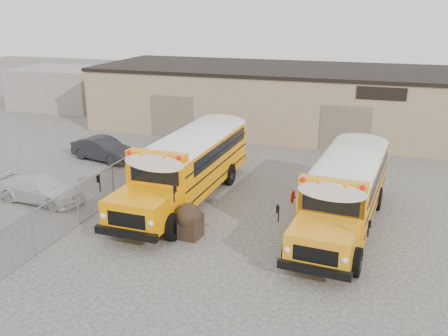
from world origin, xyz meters
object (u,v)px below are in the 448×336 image
(car_white, at_px, (41,188))
(school_bus_left, at_px, (234,129))
(tarp_bundle, at_px, (189,220))
(school_bus_right, at_px, (365,148))
(car_dark, at_px, (104,149))

(car_white, bearing_deg, school_bus_left, -30.43)
(tarp_bundle, bearing_deg, car_white, 169.64)
(school_bus_left, bearing_deg, school_bus_right, -9.94)
(school_bus_left, relative_size, tarp_bundle, 7.61)
(car_white, bearing_deg, car_dark, 10.56)
(tarp_bundle, distance_m, car_dark, 12.20)
(school_bus_right, bearing_deg, car_white, -151.16)
(school_bus_right, distance_m, tarp_bundle, 11.65)
(school_bus_left, xyz_separation_m, car_dark, (-7.51, -2.66, -1.20))
(school_bus_left, xyz_separation_m, tarp_bundle, (1.38, -11.02, -1.13))
(school_bus_right, xyz_separation_m, car_dark, (-15.34, -1.29, -1.07))
(car_dark, bearing_deg, tarp_bundle, -119.61)
(school_bus_left, height_order, car_white, school_bus_left)
(tarp_bundle, xyz_separation_m, car_white, (-8.29, 1.52, -0.11))
(school_bus_right, relative_size, car_white, 2.38)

